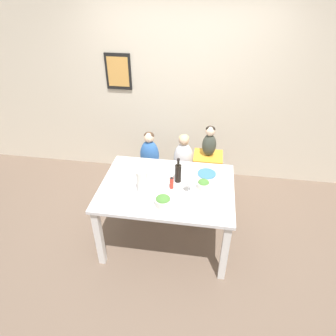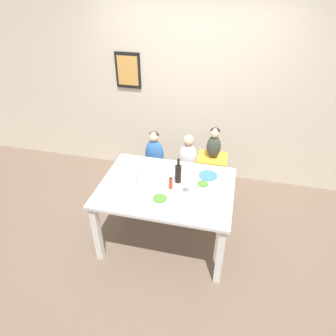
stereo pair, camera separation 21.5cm
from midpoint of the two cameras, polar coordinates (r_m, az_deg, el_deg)
ground_plane at (r=3.70m, az=1.42°, el=-13.11°), size 14.00×14.00×0.00m
wall_back at (r=4.21m, az=6.12°, el=15.04°), size 10.00×0.09×2.70m
dining_table at (r=3.23m, az=1.59°, el=-4.97°), size 1.41×1.02×0.78m
chair_far_left at (r=4.08m, az=-0.99°, el=-0.79°), size 0.43×0.38×0.45m
chair_far_center at (r=4.01m, az=5.16°, el=-1.63°), size 0.43×0.38×0.45m
chair_right_highchair at (r=3.88m, az=9.88°, el=0.01°), size 0.36×0.32×0.73m
person_child_left at (r=3.90m, az=-1.04°, el=3.11°), size 0.25×0.20×0.54m
person_child_center at (r=3.83m, az=5.41°, el=2.30°), size 0.25×0.20×0.54m
person_baby_right at (r=3.70m, az=10.42°, el=4.71°), size 0.17×0.14×0.40m
wine_bottle at (r=3.17m, az=3.89°, el=-1.02°), size 0.07×0.07×0.29m
paper_towel_roll at (r=3.06m, az=-3.12°, el=-2.31°), size 0.11×0.11×0.24m
wine_glass_near at (r=3.01m, az=5.78°, el=-2.95°), size 0.08×0.08×0.17m
salad_bowl_large at (r=2.91m, az=0.55°, el=-6.26°), size 0.17×0.17×0.10m
salad_bowl_small at (r=3.12m, az=8.59°, el=-3.45°), size 0.14×0.14×0.10m
dinner_plate_front_left at (r=3.11m, az=-7.44°, el=-4.60°), size 0.21×0.21×0.01m
dinner_plate_back_left at (r=3.43m, az=-3.57°, el=-0.14°), size 0.21×0.21×0.01m
dinner_plate_back_right at (r=3.36m, az=9.45°, el=-1.47°), size 0.21×0.21×0.01m
condiment_bottle_hot_sauce at (r=3.10m, az=2.50°, el=-2.88°), size 0.04×0.04×0.15m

